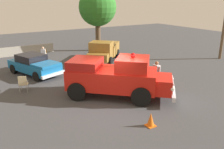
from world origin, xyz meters
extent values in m
plane|color=#424244|center=(0.00, 0.00, 0.00)|extent=(60.00, 60.00, 0.00)
cylinder|color=black|center=(2.15, 0.04, 0.52)|extent=(0.98, 0.94, 1.04)
cylinder|color=black|center=(0.79, -1.43, 0.52)|extent=(0.98, 0.94, 1.04)
cylinder|color=black|center=(-0.42, 2.41, 0.52)|extent=(0.98, 0.94, 1.04)
cylinder|color=black|center=(-1.78, 0.95, 0.52)|extent=(0.98, 0.94, 1.04)
cube|color=red|center=(0.18, 0.49, 1.05)|extent=(5.02, 4.87, 1.10)
cube|color=red|center=(2.27, -1.44, 0.92)|extent=(1.86, 1.90, 0.84)
cube|color=red|center=(1.03, -0.29, 1.95)|extent=(2.54, 2.55, 0.76)
cube|color=#B21914|center=(-0.96, 1.54, 1.80)|extent=(2.58, 2.59, 0.60)
cube|color=silver|center=(2.60, -1.75, 0.92)|extent=(1.07, 1.14, 0.64)
cube|color=silver|center=(2.68, -1.82, 0.50)|extent=(1.67, 1.78, 0.24)
sphere|color=white|center=(3.13, -1.18, 1.00)|extent=(0.37, 0.37, 0.26)
sphere|color=white|center=(2.08, -2.32, 1.00)|extent=(0.37, 0.37, 0.26)
sphere|color=red|center=(1.03, -0.29, 2.45)|extent=(0.40, 0.40, 0.28)
cylinder|color=black|center=(-1.32, 5.86, 0.34)|extent=(0.48, 0.73, 0.68)
cylinder|color=black|center=(-2.86, 5.28, 0.34)|extent=(0.48, 0.73, 0.68)
cylinder|color=black|center=(-2.34, 8.57, 0.34)|extent=(0.48, 0.73, 0.68)
cylinder|color=black|center=(-3.88, 7.99, 0.34)|extent=(0.48, 0.73, 0.68)
cube|color=#196BAD|center=(-2.60, 6.93, 0.62)|extent=(3.16, 4.56, 0.64)
cube|color=#196BAD|center=(-2.09, 5.57, 0.98)|extent=(2.03, 1.89, 0.20)
cube|color=black|center=(-2.71, 7.21, 1.18)|extent=(2.13, 2.33, 0.56)
cube|color=silver|center=(-1.83, 4.88, 0.40)|extent=(1.83, 0.82, 0.20)
cylinder|color=black|center=(3.24, 5.87, 0.40)|extent=(0.75, 0.77, 0.80)
cylinder|color=black|center=(1.96, 7.07, 0.40)|extent=(0.75, 0.77, 0.80)
cylinder|color=black|center=(5.36, 8.12, 0.40)|extent=(0.75, 0.77, 0.80)
cylinder|color=black|center=(4.08, 9.33, 0.40)|extent=(0.75, 0.77, 0.80)
cube|color=olive|center=(4.31, 8.29, 0.95)|extent=(3.23, 3.27, 1.00)
cube|color=olive|center=(3.01, 6.91, 1.20)|extent=(2.34, 2.33, 1.40)
cube|color=olive|center=(2.26, 6.10, 0.82)|extent=(1.86, 1.82, 0.64)
cylinder|color=#B7BABF|center=(-0.87, 10.08, 0.22)|extent=(0.04, 0.04, 0.44)
cylinder|color=#B7BABF|center=(-1.26, 10.27, 0.22)|extent=(0.04, 0.04, 0.44)
cylinder|color=#B7BABF|center=(-0.68, 10.48, 0.22)|extent=(0.04, 0.04, 0.44)
cylinder|color=#B7BABF|center=(-1.08, 10.67, 0.22)|extent=(0.04, 0.04, 0.44)
cube|color=orange|center=(-0.97, 10.38, 0.46)|extent=(0.64, 0.64, 0.04)
cube|color=orange|center=(-0.87, 10.59, 0.74)|extent=(0.45, 0.24, 0.56)
cube|color=#B7BABF|center=(-0.75, 10.27, 0.62)|extent=(0.22, 0.41, 0.03)
cube|color=#B7BABF|center=(-1.19, 10.48, 0.62)|extent=(0.22, 0.41, 0.03)
cylinder|color=#B7BABF|center=(-4.12, 4.15, 0.22)|extent=(0.04, 0.04, 0.44)
cylinder|color=#B7BABF|center=(-3.71, 3.98, 0.22)|extent=(0.04, 0.04, 0.44)
cylinder|color=#B7BABF|center=(-4.29, 3.74, 0.22)|extent=(0.04, 0.04, 0.44)
cylinder|color=#B7BABF|center=(-3.88, 3.57, 0.22)|extent=(0.04, 0.04, 0.44)
cube|color=beige|center=(-4.00, 3.86, 0.46)|extent=(0.63, 0.63, 0.04)
cube|color=beige|center=(-4.09, 3.64, 0.74)|extent=(0.46, 0.22, 0.56)
cube|color=#B7BABF|center=(-4.22, 3.95, 0.62)|extent=(0.20, 0.42, 0.03)
cube|color=#B7BABF|center=(-3.78, 3.77, 0.62)|extent=(0.20, 0.42, 0.03)
cylinder|color=#383842|center=(-1.00, 10.09, 0.23)|extent=(0.17, 0.17, 0.45)
cylinder|color=#383842|center=(-1.18, 10.18, 0.23)|extent=(0.17, 0.17, 0.45)
cube|color=#383842|center=(-0.93, 10.23, 0.51)|extent=(0.32, 0.46, 0.13)
cube|color=#383842|center=(-1.11, 10.32, 0.51)|extent=(0.32, 0.46, 0.13)
cube|color=silver|center=(-0.94, 10.46, 0.81)|extent=(0.46, 0.37, 0.54)
sphere|color=tan|center=(-0.95, 10.44, 1.18)|extent=(0.29, 0.29, 0.22)
cylinder|color=#2D334C|center=(3.30, 0.41, 0.44)|extent=(0.16, 0.16, 0.88)
cylinder|color=#2D334C|center=(3.31, 0.19, 0.44)|extent=(0.16, 0.16, 0.88)
cube|color=silver|center=(3.31, 0.30, 1.16)|extent=(0.28, 0.43, 0.56)
cylinder|color=silver|center=(3.30, 0.57, 1.10)|extent=(0.10, 0.10, 0.60)
cylinder|color=silver|center=(3.32, 0.03, 1.10)|extent=(0.10, 0.10, 0.60)
sphere|color=#9E704C|center=(3.31, 0.30, 1.56)|extent=(0.24, 0.24, 0.23)
cylinder|color=brown|center=(5.38, 11.93, 1.57)|extent=(0.53, 0.53, 3.14)
sphere|color=#2D7426|center=(5.38, 11.93, 4.49)|extent=(3.86, 3.86, 3.86)
cube|color=orange|center=(-0.13, -3.30, 0.02)|extent=(0.40, 0.40, 0.04)
cone|color=orange|center=(-0.13, -3.30, 0.33)|extent=(0.32, 0.32, 0.60)
camera|label=1|loc=(-6.38, -10.34, 5.40)|focal=38.01mm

